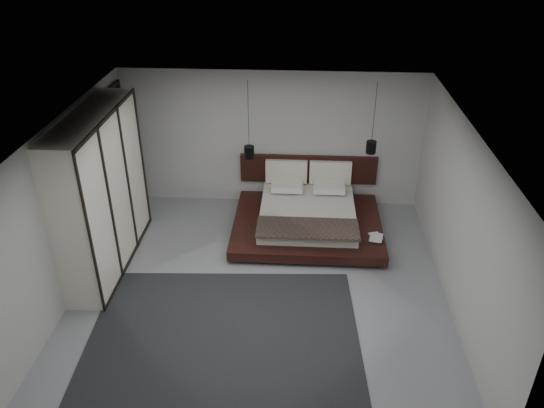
# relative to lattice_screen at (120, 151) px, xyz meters

# --- Properties ---
(floor) EXTENTS (6.00, 6.00, 0.00)m
(floor) POSITION_rel_lattice_screen_xyz_m (2.95, -2.45, -1.30)
(floor) COLOR gray
(floor) RESTS_ON ground
(ceiling) EXTENTS (6.00, 6.00, 0.00)m
(ceiling) POSITION_rel_lattice_screen_xyz_m (2.95, -2.45, 1.50)
(ceiling) COLOR white
(ceiling) RESTS_ON wall_back
(wall_back) EXTENTS (6.00, 0.00, 6.00)m
(wall_back) POSITION_rel_lattice_screen_xyz_m (2.95, 0.55, 0.10)
(wall_back) COLOR #B0B0AE
(wall_back) RESTS_ON floor
(wall_front) EXTENTS (6.00, 0.00, 6.00)m
(wall_front) POSITION_rel_lattice_screen_xyz_m (2.95, -5.45, 0.10)
(wall_front) COLOR #B0B0AE
(wall_front) RESTS_ON floor
(wall_left) EXTENTS (0.00, 6.00, 6.00)m
(wall_left) POSITION_rel_lattice_screen_xyz_m (-0.05, -2.45, 0.10)
(wall_left) COLOR #B0B0AE
(wall_left) RESTS_ON floor
(wall_right) EXTENTS (0.00, 6.00, 6.00)m
(wall_right) POSITION_rel_lattice_screen_xyz_m (5.95, -2.45, 0.10)
(wall_right) COLOR #B0B0AE
(wall_right) RESTS_ON floor
(lattice_screen) EXTENTS (0.05, 0.90, 2.60)m
(lattice_screen) POSITION_rel_lattice_screen_xyz_m (0.00, 0.00, 0.00)
(lattice_screen) COLOR black
(lattice_screen) RESTS_ON floor
(bed) EXTENTS (2.80, 2.40, 1.08)m
(bed) POSITION_rel_lattice_screen_xyz_m (3.70, -0.54, -1.01)
(bed) COLOR black
(bed) RESTS_ON floor
(book_lower) EXTENTS (0.26, 0.30, 0.02)m
(book_lower) POSITION_rel_lattice_screen_xyz_m (4.85, -1.20, -1.03)
(book_lower) COLOR #99724C
(book_lower) RESTS_ON bed
(book_upper) EXTENTS (0.29, 0.35, 0.02)m
(book_upper) POSITION_rel_lattice_screen_xyz_m (4.83, -1.23, -1.00)
(book_upper) COLOR #99724C
(book_upper) RESTS_ON book_lower
(pendant_left) EXTENTS (0.19, 0.19, 1.52)m
(pendant_left) POSITION_rel_lattice_screen_xyz_m (2.55, -0.10, 0.10)
(pendant_left) COLOR black
(pendant_left) RESTS_ON ceiling
(pendant_right) EXTENTS (0.19, 0.19, 1.36)m
(pendant_right) POSITION_rel_lattice_screen_xyz_m (4.85, -0.10, 0.26)
(pendant_right) COLOR black
(pendant_right) RESTS_ON ceiling
(wardrobe) EXTENTS (0.65, 2.77, 2.72)m
(wardrobe) POSITION_rel_lattice_screen_xyz_m (0.25, -1.82, 0.06)
(wardrobe) COLOR silver
(wardrobe) RESTS_ON floor
(rug) EXTENTS (4.07, 3.01, 0.02)m
(rug) POSITION_rel_lattice_screen_xyz_m (2.50, -3.51, -1.29)
(rug) COLOR black
(rug) RESTS_ON floor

